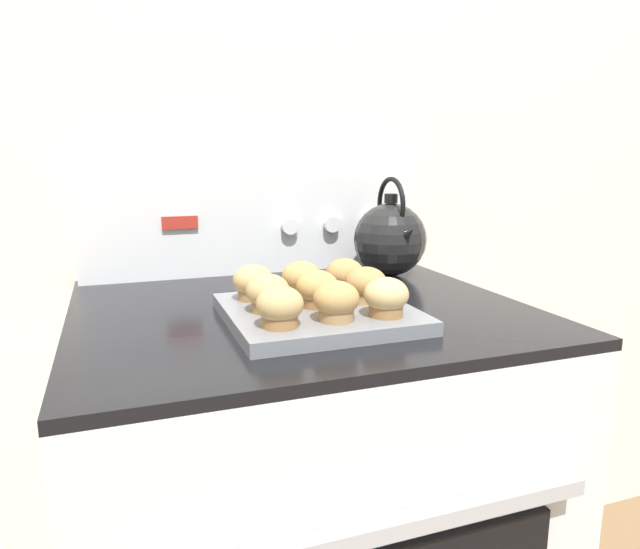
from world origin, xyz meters
TOP-DOWN VIEW (x-y plane):
  - wall_back at (0.00, 0.73)m, footprint 8.00×0.05m
  - stove_range at (0.00, 0.36)m, footprint 0.77×0.72m
  - control_panel at (0.00, 0.68)m, footprint 0.76×0.07m
  - muffin_pan at (-0.00, 0.26)m, footprint 0.29×0.29m
  - muffin_r0_c0 at (-0.09, 0.18)m, footprint 0.07×0.07m
  - muffin_r0_c1 at (-0.00, 0.18)m, footprint 0.07×0.07m
  - muffin_r0_c2 at (0.08, 0.18)m, footprint 0.07×0.07m
  - muffin_r1_c0 at (-0.08, 0.26)m, footprint 0.07×0.07m
  - muffin_r1_c1 at (-0.00, 0.26)m, footprint 0.07×0.07m
  - muffin_r1_c2 at (0.09, 0.26)m, footprint 0.07×0.07m
  - muffin_r2_c0 at (-0.09, 0.34)m, footprint 0.07×0.07m
  - muffin_r2_c1 at (-0.00, 0.35)m, footprint 0.07×0.07m
  - muffin_r2_c2 at (0.08, 0.35)m, footprint 0.07×0.07m
  - tea_kettle at (0.27, 0.53)m, footprint 0.16×0.19m

SIDE VIEW (x-z plane):
  - stove_range at x=0.00m, z-range 0.00..0.89m
  - muffin_pan at x=0.00m, z-range 0.89..0.91m
  - muffin_r0_c0 at x=-0.09m, z-range 0.91..0.97m
  - muffin_r0_c1 at x=0.00m, z-range 0.91..0.97m
  - muffin_r0_c2 at x=0.08m, z-range 0.91..0.97m
  - muffin_r1_c0 at x=-0.08m, z-range 0.91..0.97m
  - muffin_r1_c1 at x=0.00m, z-range 0.91..0.97m
  - muffin_r1_c2 at x=0.09m, z-range 0.91..0.97m
  - muffin_r2_c0 at x=-0.09m, z-range 0.91..0.97m
  - muffin_r2_c1 at x=0.00m, z-range 0.91..0.97m
  - muffin_r2_c2 at x=0.08m, z-range 0.91..0.97m
  - tea_kettle at x=0.27m, z-range 0.86..1.08m
  - control_panel at x=0.00m, z-range 0.89..1.10m
  - wall_back at x=0.00m, z-range 0.00..2.40m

